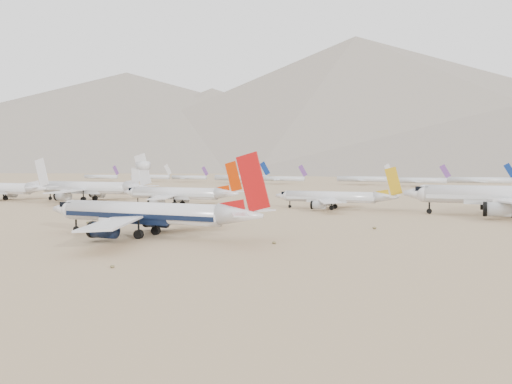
% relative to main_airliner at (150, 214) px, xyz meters
% --- Properties ---
extents(ground, '(7000.00, 7000.00, 0.00)m').
position_rel_main_airliner_xyz_m(ground, '(2.16, -0.42, -4.73)').
color(ground, '#987A58').
rests_on(ground, ground).
extents(main_airliner, '(48.75, 47.62, 17.20)m').
position_rel_main_airliner_xyz_m(main_airliner, '(0.00, 0.00, 0.00)').
color(main_airliner, silver).
rests_on(main_airliner, ground).
extents(row2_gold_tail, '(40.25, 39.37, 14.33)m').
position_rel_main_airliner_xyz_m(row2_gold_tail, '(19.66, 77.83, -0.72)').
color(row2_gold_tail, silver).
rests_on(row2_gold_tail, ground).
extents(row2_orange_tail, '(45.53, 44.54, 16.24)m').
position_rel_main_airliner_xyz_m(row2_orange_tail, '(-34.56, 68.43, -0.17)').
color(row2_orange_tail, silver).
rests_on(row2_orange_tail, ground).
extents(row2_white_trijet, '(54.96, 53.71, 19.47)m').
position_rel_main_airliner_xyz_m(row2_white_trijet, '(-81.42, 77.28, 0.91)').
color(row2_white_trijet, silver).
rests_on(row2_white_trijet, ground).
extents(row2_white_twin, '(49.54, 48.48, 17.70)m').
position_rel_main_airliner_xyz_m(row2_white_twin, '(-119.10, 65.24, 0.25)').
color(row2_white_twin, silver).
rests_on(row2_white_twin, ground).
extents(distant_storage_row, '(622.37, 60.71, 15.85)m').
position_rel_main_airliner_xyz_m(distant_storage_row, '(29.43, 296.09, -0.27)').
color(distant_storage_row, silver).
rests_on(distant_storage_row, ground).
extents(mountain_range, '(7354.00, 3024.00, 470.00)m').
position_rel_main_airliner_xyz_m(mountain_range, '(72.34, 1647.60, 185.59)').
color(mountain_range, slate).
rests_on(mountain_range, ground).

